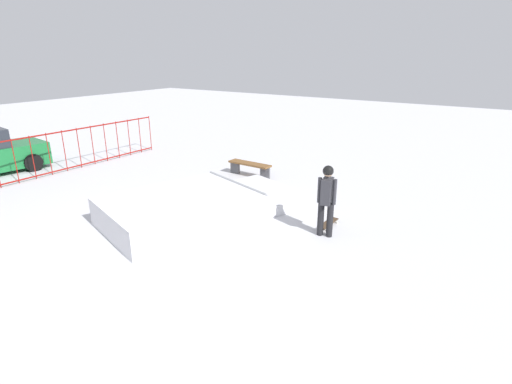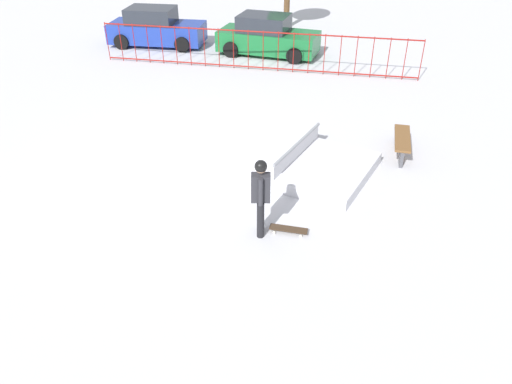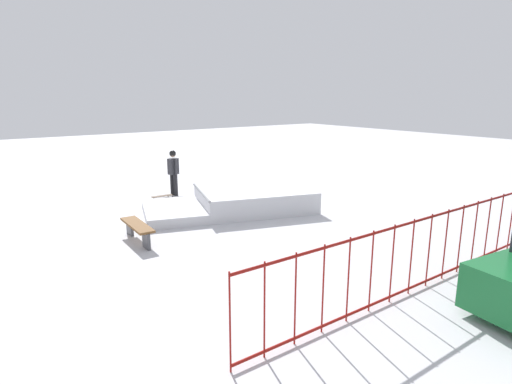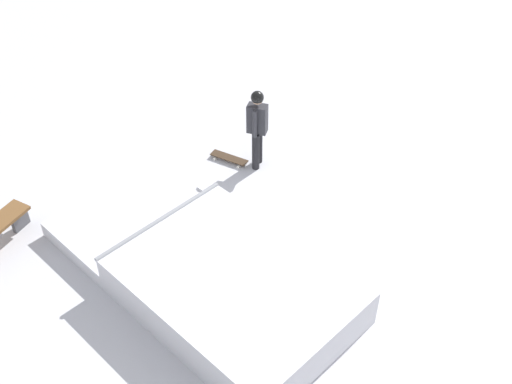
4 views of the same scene
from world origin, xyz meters
The scene contains 8 objects.
ground_plane centered at (0.00, 0.00, 0.00)m, with size 60.00×60.00×0.00m, color silver.
skate_ramp centered at (1.32, 0.35, 0.32)m, with size 5.93×4.11×0.74m.
skater centered at (2.20, -2.92, 1.01)m, with size 0.41×0.43×1.73m.
skateboard centered at (2.77, -2.76, 0.08)m, with size 0.81×0.28×0.09m.
perimeter_fence centered at (0.00, 7.23, 0.77)m, with size 12.21×0.07×1.50m.
park_bench centered at (5.21, 1.30, 0.36)m, with size 0.45×1.66×0.48m.
parked_car_blue centered at (-4.97, 9.64, 0.72)m, with size 4.18×2.09×1.60m.
parked_car_green centered at (0.07, 9.27, 0.72)m, with size 4.27×2.31×1.60m.
Camera 2 is at (3.74, -10.85, 6.21)m, focal length 34.13 mm.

